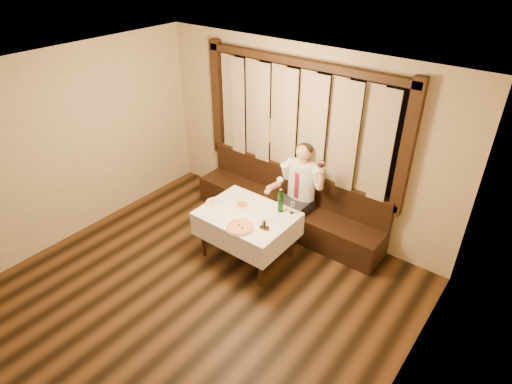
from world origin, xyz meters
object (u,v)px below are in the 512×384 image
Objects in this scene: dining_table at (247,219)px; pasta_cream at (215,201)px; green_bottle at (281,202)px; cruet_caddy at (264,226)px; pasta_red at (243,203)px; seated_man at (299,185)px; banquette at (288,208)px; pizza at (240,227)px.

pasta_cream is (-0.53, -0.08, 0.14)m from dining_table.
green_bottle is 0.48m from cruet_caddy.
cruet_caddy is (0.57, -0.25, 0.01)m from pasta_red.
pasta_cream is at bearing 168.72° from cruet_caddy.
cruet_caddy is at bearing -81.58° from seated_man.
green_bottle is (0.50, 0.21, 0.12)m from pasta_red.
pasta_cream is at bearing -115.65° from banquette.
seated_man is (0.24, 0.93, 0.20)m from dining_table.
cruet_caddy is (0.07, -0.46, -0.11)m from green_bottle.
dining_table is at bearing -32.93° from pasta_red.
dining_table is at bearing 8.61° from pasta_cream.
cruet_caddy is (0.93, -0.06, 0.01)m from pasta_cream.
pasta_cream is (-0.36, -0.19, 0.00)m from pasta_red.
seated_man is at bearing 52.64° from pasta_cream.
pasta_cream is 0.93m from cruet_caddy.
pasta_red is at bearing -157.40° from green_bottle.
green_bottle is 0.62m from seated_man.
cruet_caddy is at bearing -19.57° from dining_table.
seated_man reaches higher than cruet_caddy.
pizza is 1.46× the size of pasta_cream.
pizza is 0.32m from cruet_caddy.
banquette is 13.36× the size of pasta_red.
green_bottle is at bearing 22.60° from pasta_red.
seated_man reaches higher than green_bottle.
seated_man is at bearing 90.99° from cruet_caddy.
seated_man is at bearing 85.77° from pizza.
pizza is 3.01× the size of cruet_caddy.
pasta_cream reaches higher than dining_table.
banquette is 8.57× the size of pizza.
pasta_red is (-0.32, 0.44, 0.02)m from pizza.
banquette is 2.15× the size of seated_man.
cruet_caddy reaches higher than pasta_red.
dining_table is (0.00, -1.02, 0.34)m from banquette.
pasta_red is at bearing 148.67° from cruet_caddy.
cruet_caddy reaches higher than pizza.
pizza is 0.55m from pasta_red.
seated_man is (-0.16, 1.08, 0.06)m from cruet_caddy.
green_bottle is at bearing 44.10° from dining_table.
pizza is 1.27m from seated_man.
pasta_red is 0.16× the size of seated_man.
banquette is 12.50× the size of pasta_cream.
dining_table is 5.30× the size of pasta_red.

